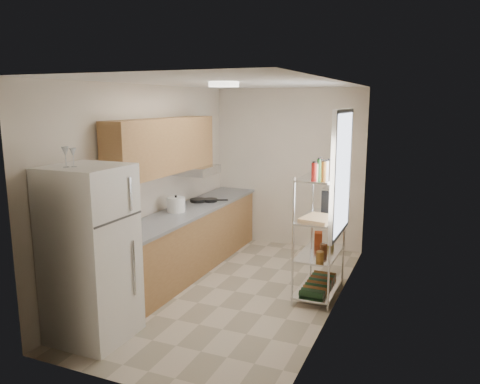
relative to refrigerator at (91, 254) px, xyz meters
The scene contains 16 objects.
room 1.88m from the refrigerator, 61.70° to the left, with size 2.52×4.42×2.62m.
counter_run 2.10m from the refrigerator, 91.36° to the left, with size 0.63×3.51×0.90m.
upper_cabinets 1.96m from the refrigerator, 96.15° to the left, with size 0.33×2.20×0.72m, color #A47846.
range_hood 2.57m from the refrigerator, 92.96° to the left, with size 0.50×0.60×0.12m, color #B7BABC.
window 2.95m from the refrigerator, 43.18° to the left, with size 0.06×1.00×1.46m, color white.
bakers_rack 2.69m from the refrigerator, 45.55° to the left, with size 0.45×0.90×1.73m.
ceiling_dome 2.31m from the refrigerator, 56.53° to the left, with size 0.34×0.34×0.06m, color white.
refrigerator is the anchor object (origin of this frame).
wine_glass_a 0.99m from the refrigerator, 100.30° to the right, with size 0.06×0.06×0.18m, color silver, non-canonical shape.
wine_glass_b 1.00m from the refrigerator, 110.96° to the right, with size 0.07×0.07×0.19m, color silver, non-canonical shape.
rice_cooker 1.87m from the refrigerator, 93.53° to the left, with size 0.25×0.25×0.20m, color white.
frying_pan_large 2.56m from the refrigerator, 93.18° to the left, with size 0.25×0.25×0.04m, color black.
frying_pan_small 2.64m from the refrigerator, 89.61° to the left, with size 0.22×0.22×0.04m, color black.
cutting_board 2.59m from the refrigerator, 43.44° to the left, with size 0.34×0.44×0.03m, color tan.
espresso_machine 2.96m from the refrigerator, 49.56° to the left, with size 0.18×0.26×0.31m, color black.
storage_bag 2.87m from the refrigerator, 51.64° to the left, with size 0.10×0.14×0.16m, color #973412.
Camera 1 is at (2.24, -5.14, 2.38)m, focal length 35.00 mm.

